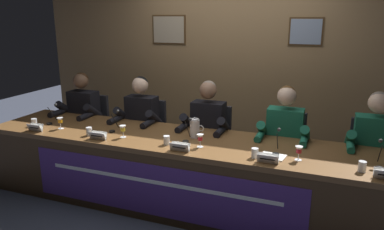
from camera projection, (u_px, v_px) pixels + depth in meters
ground_plane at (192, 205)px, 3.80m from camera, size 12.00×12.00×0.00m
wall_back_panelled at (233, 63)px, 4.83m from camera, size 5.65×0.14×2.60m
conference_table at (187, 164)px, 3.55m from camera, size 4.45×0.88×0.73m
chair_far_left at (91, 131)px, 4.82m from camera, size 0.44×0.44×0.91m
panelist_far_left at (80, 114)px, 4.57m from camera, size 0.51×0.48×1.23m
nameplate_far_left at (35, 127)px, 3.86m from camera, size 0.17×0.06×0.08m
juice_glass_far_left at (60, 121)px, 3.93m from camera, size 0.06×0.06×0.12m
water_cup_far_left at (34, 123)px, 4.04m from camera, size 0.06×0.06×0.08m
microphone_far_left at (51, 117)px, 4.12m from camera, size 0.06×0.17×0.22m
chair_left at (147, 138)px, 4.53m from camera, size 0.44×0.44×0.91m
panelist_left at (139, 121)px, 4.28m from camera, size 0.51×0.48×1.23m
nameplate_left at (98, 136)px, 3.60m from camera, size 0.18×0.06×0.08m
juice_glass_left at (123, 129)px, 3.65m from camera, size 0.06×0.06×0.12m
water_cup_left at (89, 132)px, 3.72m from camera, size 0.06×0.06×0.08m
microphone_left at (114, 125)px, 3.84m from camera, size 0.06×0.17×0.22m
chair_center at (211, 146)px, 4.24m from camera, size 0.44×0.44×0.91m
panelist_center at (206, 128)px, 3.99m from camera, size 0.51×0.48×1.23m
nameplate_center at (180, 147)px, 3.29m from camera, size 0.18×0.06×0.08m
juice_glass_center at (200, 138)px, 3.38m from camera, size 0.06×0.06×0.12m
water_cup_center at (167, 141)px, 3.46m from camera, size 0.06×0.06×0.08m
microphone_center at (187, 134)px, 3.53m from camera, size 0.06×0.17×0.22m
chair_right at (284, 156)px, 3.96m from camera, size 0.44×0.44×0.91m
panelist_right at (283, 137)px, 3.70m from camera, size 0.51×0.48×1.23m
nameplate_right at (268, 159)px, 3.02m from camera, size 0.18×0.06×0.08m
juice_glass_right at (299, 151)px, 3.07m from camera, size 0.06×0.06×0.12m
water_cup_right at (255, 153)px, 3.13m from camera, size 0.06×0.06×0.08m
microphone_right at (277, 146)px, 3.21m from camera, size 0.06×0.17×0.22m
chair_far_right at (368, 167)px, 3.67m from camera, size 0.44×0.44×0.91m
panelist_far_right at (374, 147)px, 3.42m from camera, size 0.51×0.48×1.23m
water_cup_far_right at (362, 167)px, 2.85m from camera, size 0.06×0.06×0.08m
microphone_far_right at (380, 159)px, 2.92m from camera, size 0.06×0.17×0.22m
water_pitcher_central at (195, 128)px, 3.65m from camera, size 0.15×0.10×0.21m
document_stack_right at (273, 156)px, 3.16m from camera, size 0.23×0.18×0.01m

